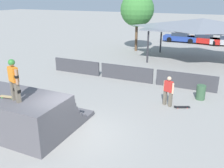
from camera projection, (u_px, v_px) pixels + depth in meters
ground_plane at (75, 135)px, 10.83m from camera, size 160.00×160.00×0.00m
quarter_pipe_ramp at (18, 113)px, 11.13m from camera, size 4.85×4.06×1.71m
skater_on_deck at (14, 78)px, 9.67m from camera, size 0.74×0.40×1.72m
skateboard_on_deck at (9, 97)px, 10.26m from camera, size 0.83×0.33×0.09m
bystander_walking at (168, 90)px, 13.41m from camera, size 0.65×0.39×1.67m
skateboard_on_ground at (182, 107)px, 13.39m from camera, size 0.85×0.55×0.09m
barrier_fence at (126, 73)px, 17.65m from camera, size 12.13×0.12×1.05m
pavilion_shelter at (203, 24)px, 21.76m from camera, size 9.76×5.48×3.85m
tree_beside_pavilion at (137, 10)px, 25.85m from camera, size 3.49×3.49×6.08m
trash_bin at (201, 92)px, 14.41m from camera, size 0.52×0.52×0.85m
parked_car_blue at (181, 37)px, 32.33m from camera, size 4.40×1.84×1.27m
parked_car_red at (204, 39)px, 31.00m from camera, size 4.26×2.41×1.27m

